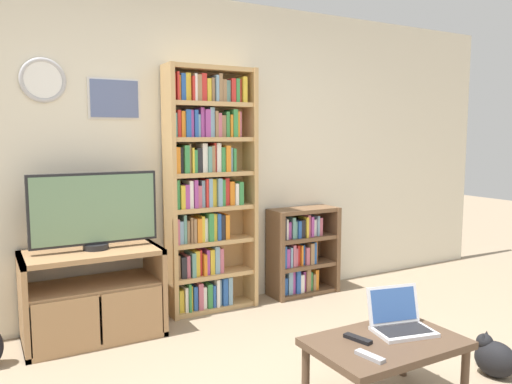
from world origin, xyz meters
name	(u,v)px	position (x,y,z in m)	size (l,w,h in m)	color
wall_back	(180,155)	(-0.01, 2.20, 1.30)	(7.03, 0.09, 2.60)	beige
tv_stand	(94,295)	(-0.81, 1.88, 0.33)	(0.96, 0.50, 0.65)	#9E754C
television	(95,210)	(-0.77, 1.92, 0.93)	(0.89, 0.18, 0.56)	black
bookshelf_tall	(207,188)	(0.16, 2.05, 1.03)	(0.76, 0.24, 2.02)	tan
bookshelf_short	(299,252)	(1.07, 2.03, 0.39)	(0.65, 0.29, 0.80)	brown
coffee_table	(386,348)	(0.37, 0.16, 0.34)	(0.81, 0.52, 0.38)	#4C3828
laptop	(399,320)	(0.53, 0.22, 0.44)	(0.36, 0.31, 0.23)	silver
remote_near_laptop	(370,356)	(0.14, 0.03, 0.39)	(0.07, 0.17, 0.02)	#99999E
remote_far_from_laptop	(358,339)	(0.23, 0.22, 0.39)	(0.08, 0.17, 0.02)	black
cat	(494,358)	(1.21, 0.10, 0.12)	(0.31, 0.40, 0.26)	black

